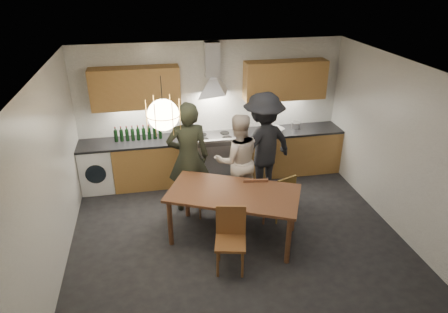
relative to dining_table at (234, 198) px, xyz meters
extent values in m
plane|color=black|center=(0.06, 0.00, -0.71)|extent=(5.00, 5.00, 0.00)
cube|color=white|center=(0.06, 2.25, 0.59)|extent=(5.00, 0.02, 2.60)
cube|color=white|center=(0.06, -2.25, 0.59)|extent=(5.00, 0.02, 2.60)
cube|color=white|center=(-2.44, 0.00, 0.59)|extent=(0.02, 4.50, 2.60)
cube|color=white|center=(2.56, 0.00, 0.59)|extent=(0.02, 4.50, 2.60)
cube|color=white|center=(0.06, 0.00, 1.89)|extent=(5.00, 4.50, 0.02)
cube|color=#BD8A48|center=(-1.12, 1.95, -0.28)|extent=(1.45, 0.60, 0.86)
cube|color=#BD8A48|center=(1.53, 1.95, -0.28)|extent=(2.05, 0.60, 0.86)
cube|color=white|center=(-2.14, 1.95, -0.28)|extent=(0.58, 0.58, 0.85)
cube|color=black|center=(-1.42, 1.95, 0.17)|extent=(2.05, 0.62, 0.04)
cube|color=black|center=(1.53, 1.95, 0.17)|extent=(2.05, 0.62, 0.04)
cube|color=silver|center=(0.06, 1.95, -0.31)|extent=(0.90, 0.60, 0.80)
cube|color=black|center=(0.06, 1.66, -0.33)|extent=(0.78, 0.02, 0.42)
cube|color=slate|center=(0.06, 1.95, 0.13)|extent=(0.90, 0.60, 0.08)
cube|color=silver|center=(0.06, 1.69, 0.19)|extent=(0.90, 0.08, 0.04)
cube|color=tan|center=(-1.32, 2.07, 1.15)|extent=(1.55, 0.35, 0.72)
cube|color=tan|center=(1.43, 2.07, 1.15)|extent=(1.55, 0.35, 0.72)
cube|color=silver|center=(0.06, 2.12, 1.58)|extent=(0.26, 0.22, 0.62)
cylinder|color=black|center=(-0.94, -0.10, 1.64)|extent=(0.01, 0.01, 0.50)
sphere|color=#FFE0A5|center=(-0.94, -0.10, 1.39)|extent=(0.40, 0.40, 0.40)
torus|color=gold|center=(-0.94, -0.10, 1.39)|extent=(0.43, 0.43, 0.01)
cube|color=brown|center=(0.00, 0.00, 0.07)|extent=(2.12, 1.66, 0.04)
cylinder|color=brown|center=(-0.95, 0.01, -0.33)|extent=(0.07, 0.07, 0.76)
cylinder|color=brown|center=(-0.62, 0.72, -0.33)|extent=(0.07, 0.07, 0.76)
cylinder|color=brown|center=(0.62, -0.72, -0.33)|extent=(0.07, 0.07, 0.76)
cylinder|color=brown|center=(0.95, -0.01, -0.33)|extent=(0.07, 0.07, 0.76)
cube|color=brown|center=(-0.27, 0.70, -0.32)|extent=(0.40, 0.40, 0.03)
cube|color=brown|center=(-0.29, 0.54, -0.11)|extent=(0.36, 0.07, 0.39)
cylinder|color=brown|center=(-0.11, 0.83, -0.53)|extent=(0.03, 0.03, 0.37)
cylinder|color=brown|center=(-0.14, 0.54, -0.53)|extent=(0.03, 0.03, 0.37)
cylinder|color=brown|center=(-0.40, 0.87, -0.53)|extent=(0.03, 0.03, 0.37)
cylinder|color=brown|center=(-0.43, 0.58, -0.53)|extent=(0.03, 0.03, 0.37)
cube|color=brown|center=(0.42, 0.40, -0.30)|extent=(0.43, 0.43, 0.04)
cube|color=brown|center=(0.40, 0.23, -0.07)|extent=(0.38, 0.08, 0.42)
cylinder|color=brown|center=(0.59, 0.54, -0.51)|extent=(0.03, 0.03, 0.39)
cylinder|color=brown|center=(0.55, 0.23, -0.51)|extent=(0.03, 0.03, 0.39)
cylinder|color=brown|center=(0.28, 0.57, -0.51)|extent=(0.03, 0.03, 0.39)
cylinder|color=brown|center=(0.25, 0.26, -0.51)|extent=(0.03, 0.03, 0.39)
cube|color=brown|center=(0.85, 0.40, -0.32)|extent=(0.48, 0.48, 0.03)
cube|color=brown|center=(0.91, 0.24, -0.10)|extent=(0.35, 0.17, 0.40)
cylinder|color=brown|center=(0.93, 0.59, -0.52)|extent=(0.03, 0.03, 0.37)
cylinder|color=brown|center=(1.04, 0.32, -0.52)|extent=(0.03, 0.03, 0.37)
cylinder|color=brown|center=(0.66, 0.48, -0.52)|extent=(0.03, 0.03, 0.37)
cylinder|color=brown|center=(0.77, 0.21, -0.52)|extent=(0.03, 0.03, 0.37)
cube|color=brown|center=(-0.19, -0.69, -0.27)|extent=(0.49, 0.49, 0.04)
cube|color=brown|center=(-0.15, -0.51, -0.03)|extent=(0.41, 0.13, 0.45)
cylinder|color=brown|center=(-0.39, -0.81, -0.50)|extent=(0.03, 0.03, 0.42)
cylinder|color=brown|center=(-0.31, -0.49, -0.50)|extent=(0.03, 0.03, 0.42)
cylinder|color=brown|center=(-0.07, -0.89, -0.50)|extent=(0.03, 0.03, 0.42)
cylinder|color=brown|center=(0.01, -0.57, -0.50)|extent=(0.03, 0.03, 0.42)
imported|color=black|center=(-0.55, 0.96, 0.25)|extent=(0.70, 0.46, 1.91)
imported|color=beige|center=(0.28, 0.97, 0.12)|extent=(0.81, 0.64, 1.65)
imported|color=black|center=(0.78, 1.18, 0.25)|extent=(1.42, 1.14, 1.92)
imported|color=#B4B3B7|center=(1.24, 1.90, 0.23)|extent=(0.41, 0.41, 0.08)
cylinder|color=silver|center=(1.68, 1.99, 0.25)|extent=(0.18, 0.18, 0.12)
camera|label=1|loc=(-1.11, -4.92, 3.10)|focal=32.00mm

